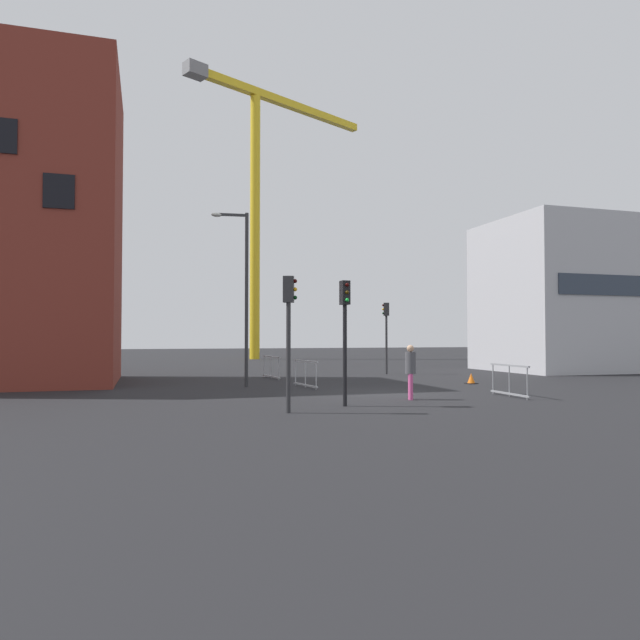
# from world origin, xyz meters

# --- Properties ---
(ground) EXTENTS (160.00, 160.00, 0.00)m
(ground) POSITION_xyz_m (0.00, 0.00, 0.00)
(ground) COLOR black
(office_block) EXTENTS (10.25, 7.58, 8.83)m
(office_block) POSITION_xyz_m (16.67, 9.60, 4.42)
(office_block) COLOR #B7B7BC
(office_block) RESTS_ON ground
(construction_crane) EXTENTS (18.71, 10.08, 24.90)m
(construction_crane) POSITION_xyz_m (1.89, 32.75, 16.71)
(construction_crane) COLOR yellow
(construction_crane) RESTS_ON ground
(streetlamp_tall) EXTENTS (1.49, 0.32, 7.03)m
(streetlamp_tall) POSITION_xyz_m (-4.35, 4.00, 4.11)
(streetlamp_tall) COLOR #2D2D30
(streetlamp_tall) RESTS_ON ground
(traffic_light_verge) EXTENTS (0.39, 0.31, 3.85)m
(traffic_light_verge) POSITION_xyz_m (4.38, 9.69, 2.59)
(traffic_light_verge) COLOR #2D2D30
(traffic_light_verge) RESTS_ON ground
(traffic_light_median) EXTENTS (0.26, 0.38, 3.65)m
(traffic_light_median) POSITION_xyz_m (-2.53, -3.31, 2.47)
(traffic_light_median) COLOR black
(traffic_light_median) RESTS_ON ground
(traffic_light_far) EXTENTS (0.39, 0.32, 3.62)m
(traffic_light_far) POSITION_xyz_m (-4.45, -4.28, 2.45)
(traffic_light_far) COLOR #2D2D30
(traffic_light_far) RESTS_ON ground
(pedestrian_walking) EXTENTS (0.34, 0.34, 1.75)m
(pedestrian_walking) POSITION_xyz_m (0.06, -2.25, 1.02)
(pedestrian_walking) COLOR #D14C8C
(pedestrian_walking) RESTS_ON ground
(safety_barrier_left_run) EXTENTS (0.32, 2.53, 1.08)m
(safety_barrier_left_run) POSITION_xyz_m (-2.26, 8.23, 0.56)
(safety_barrier_left_run) COLOR #9EA0A5
(safety_barrier_left_run) RESTS_ON ground
(safety_barrier_mid_span) EXTENTS (0.11, 2.20, 1.08)m
(safety_barrier_mid_span) POSITION_xyz_m (3.63, -2.39, 0.56)
(safety_barrier_mid_span) COLOR gray
(safety_barrier_mid_span) RESTS_ON ground
(safety_barrier_right_run) EXTENTS (0.35, 2.35, 1.08)m
(safety_barrier_right_run) POSITION_xyz_m (-2.00, 2.96, 0.56)
(safety_barrier_right_run) COLOR #B2B5BA
(safety_barrier_right_run) RESTS_ON ground
(traffic_cone_on_verge) EXTENTS (0.45, 0.45, 0.45)m
(traffic_cone_on_verge) POSITION_xyz_m (5.31, 2.73, 0.20)
(traffic_cone_on_verge) COLOR black
(traffic_cone_on_verge) RESTS_ON ground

